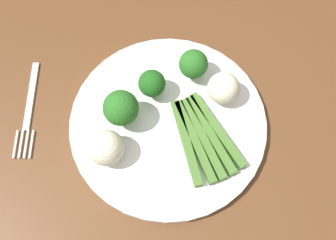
{
  "coord_description": "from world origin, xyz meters",
  "views": [
    {
      "loc": [
        -0.03,
        0.23,
        1.29
      ],
      "look_at": [
        -0.07,
        0.02,
        0.76
      ],
      "focal_mm": 40.58,
      "sensor_mm": 36.0,
      "label": 1
    }
  ],
  "objects": [
    {
      "name": "plate",
      "position": [
        -0.07,
        0.02,
        0.75
      ],
      "size": [
        0.3,
        0.3,
        0.01
      ],
      "primitive_type": "cylinder",
      "color": "white",
      "rests_on": "dining_table"
    },
    {
      "name": "dining_table",
      "position": [
        0.0,
        0.0,
        0.63
      ],
      "size": [
        1.13,
        0.93,
        0.74
      ],
      "color": "brown",
      "rests_on": "ground_plane"
    },
    {
      "name": "cauliflower_mid",
      "position": [
        -0.16,
        -0.01,
        0.78
      ],
      "size": [
        0.05,
        0.05,
        0.05
      ],
      "primitive_type": "sphere",
      "color": "white",
      "rests_on": "plate"
    },
    {
      "name": "broccoli_front",
      "position": [
        -0.05,
        -0.04,
        0.79
      ],
      "size": [
        0.04,
        0.04,
        0.05
      ],
      "color": "#4C7F2B",
      "rests_on": "plate"
    },
    {
      "name": "broccoli_back_right",
      "position": [
        -0.0,
        0.0,
        0.79
      ],
      "size": [
        0.05,
        0.05,
        0.06
      ],
      "color": "#568E33",
      "rests_on": "plate"
    },
    {
      "name": "broccoli_outer_edge",
      "position": [
        -0.12,
        -0.06,
        0.79
      ],
      "size": [
        0.04,
        0.04,
        0.05
      ],
      "color": "#568E33",
      "rests_on": "plate"
    },
    {
      "name": "fork",
      "position": [
        0.15,
        -0.05,
        0.75
      ],
      "size": [
        0.05,
        0.17,
        0.0
      ],
      "rotation": [
        0.0,
        0.0,
        1.39
      ],
      "color": "silver",
      "rests_on": "dining_table"
    },
    {
      "name": "ground_plane",
      "position": [
        0.0,
        0.0,
        -0.01
      ],
      "size": [
        6.0,
        6.0,
        0.02
      ],
      "primitive_type": "cube",
      "color": "tan"
    },
    {
      "name": "cauliflower_left",
      "position": [
        0.03,
        0.05,
        0.78
      ],
      "size": [
        0.05,
        0.05,
        0.05
      ],
      "primitive_type": "sphere",
      "color": "silver",
      "rests_on": "plate"
    },
    {
      "name": "asparagus_bundle",
      "position": [
        -0.11,
        0.05,
        0.76
      ],
      "size": [
        0.09,
        0.14,
        0.01
      ],
      "rotation": [
        0.0,
        0.0,
        1.8
      ],
      "color": "#47752D",
      "rests_on": "plate"
    }
  ]
}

